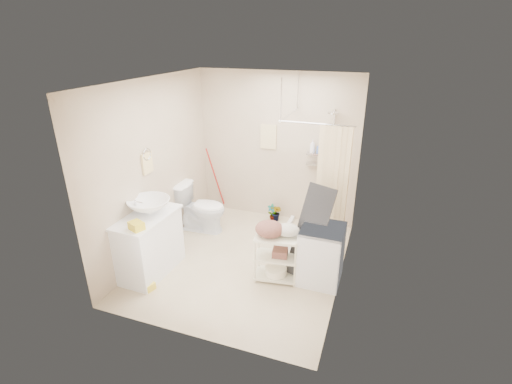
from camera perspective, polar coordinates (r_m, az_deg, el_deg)
floor at (r=5.65m, az=-1.77°, el=-10.52°), size 3.20×3.20×0.00m
ceiling at (r=4.73m, az=-2.17°, el=16.70°), size 2.80×3.20×0.04m
wall_back at (r=6.48m, az=3.23°, el=6.70°), size 2.80×0.04×2.60m
wall_front at (r=3.74m, az=-10.94°, el=-6.57°), size 2.80×0.04×2.60m
wall_left at (r=5.68m, az=-15.25°, el=3.51°), size 0.04×3.20×2.60m
wall_right at (r=4.75m, az=13.98°, el=-0.23°), size 0.04×3.20×2.60m
vanity at (r=5.41m, az=-16.15°, el=-7.71°), size 0.59×1.02×0.88m
sink at (r=5.24m, az=-16.13°, el=-2.08°), size 0.68×0.68×0.20m
counter_basket at (r=4.87m, az=-17.93°, el=-4.97°), size 0.22×0.20×0.10m
floor_basket at (r=5.27m, az=-16.38°, el=-13.49°), size 0.30×0.26×0.14m
toilet at (r=6.36m, az=-8.39°, el=-2.35°), size 0.85×0.52×0.84m
mop at (r=7.05m, az=-6.37°, el=2.04°), size 0.15×0.15×1.21m
potted_plant_a at (r=6.71m, az=2.46°, el=-3.17°), size 0.19×0.14×0.32m
potted_plant_b at (r=6.70m, az=3.21°, el=-3.23°), size 0.21×0.20×0.32m
hanging_towel at (r=6.45m, az=1.93°, el=8.49°), size 0.28×0.03×0.42m
towel_ring at (r=5.46m, az=-16.42°, el=4.49°), size 0.04×0.22×0.34m
tp_holder at (r=5.91m, az=-14.08°, el=-1.67°), size 0.08×0.12×0.14m
shower at (r=5.87m, az=9.61°, el=2.06°), size 1.10×1.10×2.10m
shampoo_bottle_a at (r=6.21m, az=8.70°, el=6.98°), size 0.10×0.10×0.22m
shampoo_bottle_b at (r=6.20m, az=9.67°, el=6.62°), size 0.08×0.08×0.16m
washing_machine at (r=5.13m, az=10.01°, el=-9.40°), size 0.55×0.57×0.81m
laundry_rack at (r=5.08m, az=3.15°, el=-9.41°), size 0.62×0.42×0.80m
ironing_board at (r=5.06m, az=8.37°, el=-6.11°), size 0.39×0.15×1.35m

